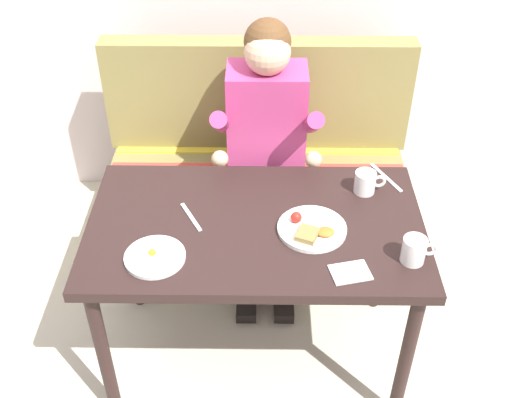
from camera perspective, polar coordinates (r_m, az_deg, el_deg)
ground_plane at (r=2.74m, az=-0.04°, el=-13.89°), size 8.00×8.00×0.00m
table at (r=2.27m, az=-0.04°, el=-3.78°), size 1.20×0.70×0.73m
couch at (r=3.06m, az=0.13°, el=1.38°), size 1.44×0.56×1.00m
person at (r=2.68m, az=0.97°, el=6.16°), size 0.45×0.61×1.21m
plate_breakfast at (r=2.18m, az=5.10°, el=-2.73°), size 0.24×0.24×0.05m
plate_eggs at (r=2.10m, az=-9.25°, el=-5.22°), size 0.20×0.20×0.04m
coffee_mug at (r=2.37m, az=10.03°, el=1.57°), size 0.12×0.08×0.09m
coffee_mug_second at (r=2.10m, az=14.33°, el=-4.52°), size 0.12×0.08×0.09m
napkin at (r=2.05m, az=8.63°, el=-6.67°), size 0.14×0.12×0.01m
fork at (r=2.25m, az=-5.98°, el=-1.64°), size 0.09×0.16×0.00m
knife at (r=2.48m, az=11.82°, el=1.94°), size 0.10×0.19×0.00m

